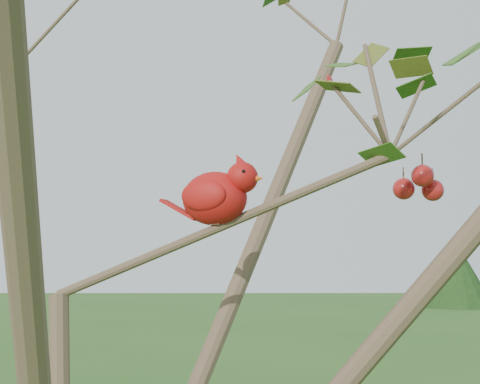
{
  "coord_description": "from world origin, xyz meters",
  "views": [
    {
      "loc": [
        0.27,
        -1.13,
        2.01
      ],
      "look_at": [
        0.28,
        0.06,
        2.13
      ],
      "focal_mm": 50.0,
      "sensor_mm": 36.0,
      "label": 1
    }
  ],
  "objects": [
    {
      "name": "cardinal",
      "position": [
        0.24,
        0.07,
        2.13
      ],
      "size": [
        0.2,
        0.13,
        0.14
      ],
      "rotation": [
        0.0,
        0.0,
        -0.39
      ],
      "color": "#AA140E",
      "rests_on": "ground"
    },
    {
      "name": "crabapple_tree",
      "position": [
        0.03,
        -0.02,
        2.12
      ],
      "size": [
        2.35,
        2.05,
        2.95
      ],
      "color": "#483626",
      "rests_on": "ground"
    },
    {
      "name": "distant_trees",
      "position": [
        -1.66,
        23.19,
        1.32
      ],
      "size": [
        38.97,
        10.32,
        2.94
      ],
      "color": "#483626",
      "rests_on": "ground"
    }
  ]
}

